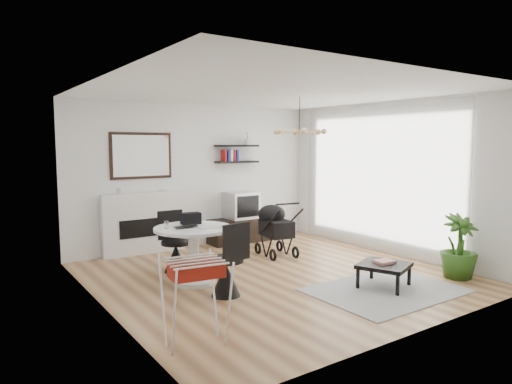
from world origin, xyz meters
TOP-DOWN VIEW (x-y plane):
  - floor at (0.00, 0.00)m, footprint 5.00×5.00m
  - ceiling at (0.00, 0.00)m, footprint 5.00×5.00m
  - wall_back at (0.00, 2.50)m, footprint 5.00×0.00m
  - wall_left at (-2.50, 0.00)m, footprint 0.00×5.00m
  - wall_right at (2.50, 0.00)m, footprint 0.00×5.00m
  - sheer_curtain at (2.40, 0.20)m, footprint 0.04×3.60m
  - fireplace at (-1.10, 2.42)m, footprint 1.50×0.17m
  - shelf_lower at (0.82, 2.37)m, footprint 0.90×0.25m
  - shelf_upper at (0.82, 2.37)m, footprint 0.90×0.25m
  - pendant_lamp at (0.70, 0.30)m, footprint 0.90×0.90m
  - tv_console at (0.82, 2.26)m, footprint 1.29×0.45m
  - crt_tv at (0.84, 2.26)m, footprint 0.60×0.52m
  - dining_table at (-1.17, 0.34)m, footprint 1.10×1.10m
  - laptop at (-1.29, 0.29)m, footprint 0.36×0.24m
  - black_bag at (-1.08, 0.59)m, footprint 0.29×0.20m
  - newspaper at (-1.00, 0.21)m, footprint 0.32×0.27m
  - drinking_glass at (-1.51, 0.47)m, footprint 0.06×0.06m
  - chair_far at (-1.13, 1.04)m, footprint 0.44×0.45m
  - chair_near at (-1.07, -0.40)m, footprint 0.48×0.50m
  - drying_rack at (-2.06, -1.48)m, footprint 0.65×0.61m
  - stroller at (0.76, 1.02)m, footprint 0.60×0.85m
  - rug at (0.80, -1.41)m, footprint 1.96×1.42m
  - coffee_table at (0.89, -1.30)m, footprint 0.81×0.81m
  - magazines at (0.91, -1.28)m, footprint 0.27×0.22m
  - potted_plant at (2.14, -1.61)m, footprint 0.64×0.64m

SIDE VIEW (x-z plane):
  - floor at x=0.00m, z-range 0.00..0.00m
  - rug at x=0.80m, z-range 0.00..0.01m
  - tv_console at x=0.82m, z-range 0.00..0.48m
  - chair_far at x=-1.13m, z-range -0.17..0.76m
  - coffee_table at x=0.89m, z-range 0.14..0.46m
  - chair_near at x=-1.07m, z-range -0.18..0.80m
  - magazines at x=0.91m, z-range 0.33..0.37m
  - stroller at x=0.76m, z-range -0.07..0.92m
  - drying_rack at x=-2.06m, z-range 0.02..0.88m
  - potted_plant at x=2.14m, z-range 0.00..0.94m
  - dining_table at x=-1.17m, z-range 0.13..0.93m
  - fireplace at x=-1.10m, z-range -0.39..1.77m
  - crt_tv at x=0.84m, z-range 0.48..1.01m
  - newspaper at x=-1.00m, z-range 0.80..0.81m
  - laptop at x=-1.29m, z-range 0.80..0.83m
  - drinking_glass at x=-1.51m, z-range 0.80..0.90m
  - black_bag at x=-1.08m, z-range 0.80..0.97m
  - wall_back at x=0.00m, z-range -1.15..3.85m
  - wall_left at x=-2.50m, z-range -1.15..3.85m
  - wall_right at x=2.50m, z-range -1.15..3.85m
  - sheer_curtain at x=2.40m, z-range 0.05..2.65m
  - shelf_lower at x=0.82m, z-range 1.58..1.62m
  - shelf_upper at x=0.82m, z-range 1.90..1.94m
  - pendant_lamp at x=0.70m, z-range 2.10..2.20m
  - ceiling at x=0.00m, z-range 2.70..2.70m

